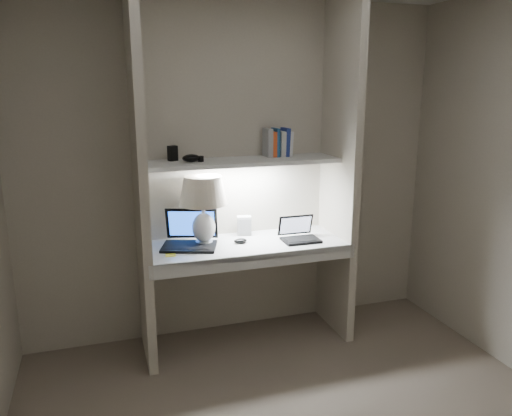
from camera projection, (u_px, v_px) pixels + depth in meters
name	position (u px, v px, depth m)	size (l,w,h in m)	color
back_wall	(236.00, 171.00, 3.76)	(3.20, 0.01, 2.50)	beige
alcove_panel_left	(140.00, 184.00, 3.29)	(0.06, 0.55, 2.50)	beige
alcove_panel_right	(340.00, 172.00, 3.72)	(0.06, 0.55, 2.50)	beige
desk	(246.00, 245.00, 3.62)	(1.40, 0.55, 0.04)	white
desk_apron	(257.00, 261.00, 3.39)	(1.46, 0.03, 0.10)	silver
shelf	(242.00, 162.00, 3.57)	(1.40, 0.36, 0.03)	silver
strip_light	(242.00, 165.00, 3.57)	(0.60, 0.04, 0.01)	white
table_lamp	(203.00, 199.00, 3.51)	(0.34, 0.34, 0.50)	white
laptop_main	(190.00, 238.00, 3.55)	(0.46, 0.42, 0.25)	black
laptop_netbook	(299.00, 234.00, 3.68)	(0.27, 0.24, 0.17)	black
speaker	(244.00, 226.00, 3.79)	(0.11, 0.07, 0.15)	silver
mouse	(240.00, 241.00, 3.60)	(0.10, 0.06, 0.04)	black
cable_coil	(296.00, 239.00, 3.67)	(0.11, 0.11, 0.01)	black
sticky_note	(171.00, 255.00, 3.35)	(0.07, 0.07, 0.00)	yellow
book_row	(278.00, 143.00, 3.72)	(0.20, 0.14, 0.21)	silver
shelf_box	(173.00, 153.00, 3.49)	(0.06, 0.04, 0.11)	black
shelf_gadget	(191.00, 158.00, 3.43)	(0.13, 0.09, 0.05)	black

